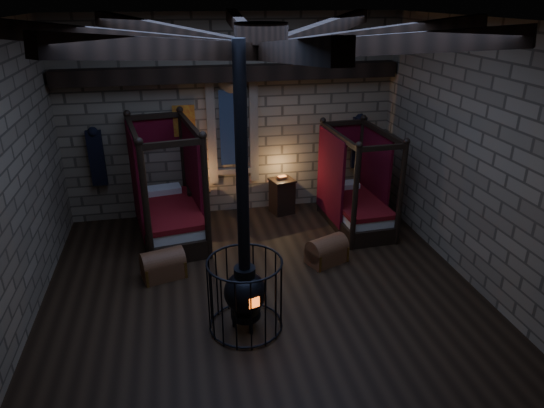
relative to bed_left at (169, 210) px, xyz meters
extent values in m
cube|color=black|center=(1.44, -2.44, -0.57)|extent=(7.00, 7.00, 0.01)
cube|color=#847054|center=(1.44, 1.06, 1.53)|extent=(7.00, 0.02, 4.20)
cube|color=#847054|center=(1.44, -5.94, 1.53)|extent=(7.00, 0.02, 4.20)
cube|color=#847054|center=(-2.06, -2.44, 1.53)|extent=(0.02, 7.00, 4.20)
cube|color=#847054|center=(4.94, -2.44, 1.53)|extent=(0.02, 7.00, 4.20)
cube|color=black|center=(1.44, -2.44, 3.63)|extent=(7.00, 7.00, 0.01)
cube|color=black|center=(1.44, 0.88, 2.48)|extent=(6.86, 0.35, 0.30)
cylinder|color=black|center=(1.44, -2.44, 3.48)|extent=(0.70, 0.70, 0.25)
cube|color=black|center=(1.44, 1.01, 1.33)|extent=(0.55, 0.04, 1.60)
cube|color=maroon|center=(0.44, 1.02, 1.53)|extent=(0.45, 0.03, 0.65)
cube|color=black|center=(-1.36, 0.90, 0.88)|extent=(0.30, 0.10, 1.15)
cube|color=black|center=(4.24, 0.90, 0.88)|extent=(0.30, 0.10, 1.15)
cube|color=black|center=(0.01, -0.09, -0.38)|extent=(1.45, 2.32, 0.38)
cube|color=beige|center=(0.01, -0.09, -0.09)|extent=(1.30, 2.13, 0.23)
cube|color=maroon|center=(0.01, -0.09, 0.06)|extent=(1.37, 2.19, 0.10)
cube|color=beige|center=(-0.11, 0.70, 0.16)|extent=(0.78, 0.47, 0.15)
cube|color=#590713|center=(-0.15, 0.98, 1.36)|extent=(1.14, 0.23, 0.57)
cylinder|color=black|center=(-0.34, -1.20, 0.58)|extent=(0.11, 0.11, 2.30)
cylinder|color=black|center=(-0.66, 0.87, 0.58)|extent=(0.11, 0.11, 2.30)
cylinder|color=black|center=(0.69, -1.04, 0.58)|extent=(0.11, 0.11, 2.30)
cylinder|color=black|center=(0.37, 1.03, 0.58)|extent=(0.11, 0.11, 2.30)
cube|color=#590713|center=(-0.58, 0.14, 0.63)|extent=(0.30, 1.56, 2.04)
cube|color=#590713|center=(0.51, 0.31, 0.63)|extent=(0.30, 1.56, 2.04)
cube|color=black|center=(3.80, -0.30, -0.40)|extent=(1.09, 1.97, 0.33)
cube|color=beige|center=(3.80, -0.30, -0.14)|extent=(0.98, 1.82, 0.20)
cube|color=maroon|center=(3.80, -0.30, -0.01)|extent=(1.03, 1.86, 0.09)
cube|color=beige|center=(3.77, 0.40, 0.08)|extent=(0.66, 0.36, 0.13)
cube|color=#590713|center=(3.76, 0.65, 1.14)|extent=(1.02, 0.10, 0.51)
cylinder|color=black|center=(3.39, -1.25, 0.45)|extent=(0.10, 0.10, 2.04)
cylinder|color=black|center=(3.29, 0.60, 0.45)|extent=(0.10, 0.10, 2.04)
cylinder|color=black|center=(4.31, -1.20, 0.45)|extent=(0.10, 0.10, 2.04)
cylinder|color=black|center=(4.22, 0.64, 0.45)|extent=(0.10, 0.10, 2.04)
cube|color=#590713|center=(3.30, -0.05, 0.50)|extent=(0.12, 1.39, 1.80)
cube|color=#590713|center=(4.28, 0.00, 0.50)|extent=(0.12, 1.39, 1.80)
cube|color=brown|center=(-0.14, -1.54, -0.42)|extent=(0.80, 0.61, 0.30)
cylinder|color=brown|center=(-0.14, -1.54, -0.27)|extent=(0.80, 0.61, 0.44)
cube|color=#A97D34|center=(-0.46, -1.62, -0.42)|extent=(0.16, 0.45, 0.31)
cube|color=#A97D34|center=(0.18, -1.45, -0.42)|extent=(0.16, 0.45, 0.31)
cube|color=brown|center=(2.77, -1.62, -0.42)|extent=(0.81, 0.66, 0.29)
cylinder|color=brown|center=(2.77, -1.62, -0.28)|extent=(0.81, 0.66, 0.43)
cube|color=#A97D34|center=(2.47, -1.75, -0.42)|extent=(0.21, 0.43, 0.31)
cube|color=#A97D34|center=(3.07, -1.50, -0.42)|extent=(0.21, 0.43, 0.31)
cube|color=black|center=(0.62, 0.58, -0.21)|extent=(0.44, 0.42, 0.72)
cube|color=black|center=(0.62, 0.58, 0.17)|extent=(0.48, 0.46, 0.04)
cylinder|color=#A97D34|center=(0.62, 0.58, 0.28)|extent=(0.10, 0.10, 0.16)
cube|color=black|center=(2.45, 0.68, -0.19)|extent=(0.54, 0.53, 0.75)
cube|color=black|center=(2.45, 0.68, 0.20)|extent=(0.59, 0.58, 0.04)
cube|color=brown|center=(2.45, 0.68, 0.26)|extent=(0.22, 0.18, 0.05)
cylinder|color=black|center=(1.04, -3.18, -0.33)|extent=(0.44, 0.44, 0.11)
sphere|color=black|center=(1.04, -3.18, 0.03)|extent=(0.61, 0.61, 0.61)
cylinder|color=black|center=(1.04, -3.18, 0.36)|extent=(0.31, 0.31, 0.15)
cube|color=#FF5914|center=(1.13, -3.46, 0.03)|extent=(0.15, 0.07, 0.15)
cylinder|color=black|center=(1.04, -3.18, 1.95)|extent=(0.16, 0.16, 3.07)
torus|color=black|center=(1.04, -3.18, -0.52)|extent=(1.08, 1.08, 0.03)
torus|color=black|center=(1.04, -3.18, 0.53)|extent=(1.08, 1.08, 0.03)
camera|label=1|loc=(0.25, -8.97, 3.96)|focal=32.00mm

